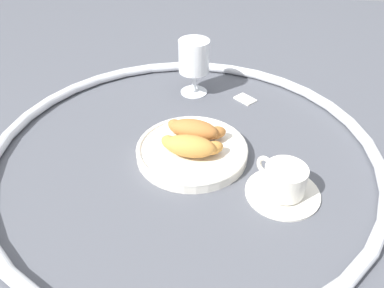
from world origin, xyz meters
name	(u,v)px	position (x,y,z in m)	size (l,w,h in m)	color
ground_plane	(185,155)	(0.00, 0.00, 0.00)	(2.20, 2.20, 0.00)	#4C4F56
table_chrome_rim	(185,150)	(0.00, 0.00, 0.01)	(0.79, 0.79, 0.02)	silver
pastry_plate	(192,151)	(0.02, 0.00, 0.01)	(0.23, 0.23, 0.02)	silver
croissant_large	(190,146)	(0.01, -0.02, 0.04)	(0.14, 0.07, 0.04)	#CC893D
croissant_small	(194,130)	(0.02, 0.03, 0.04)	(0.14, 0.08, 0.04)	#AD6B33
coffee_cup_near	(284,183)	(0.19, -0.09, 0.03)	(0.14, 0.14, 0.06)	silver
juice_glass_left	(194,59)	(-0.01, 0.26, 0.09)	(0.08, 0.08, 0.14)	white
sugar_packet	(245,99)	(0.12, 0.24, 0.00)	(0.05, 0.03, 0.01)	white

